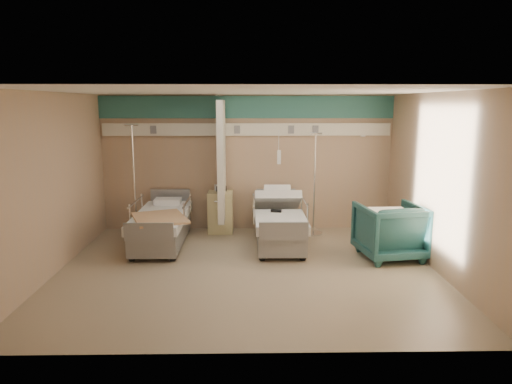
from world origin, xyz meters
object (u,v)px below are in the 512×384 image
at_px(bed_left, 162,229).
at_px(iv_stand_left, 136,213).
at_px(iv_stand_right, 314,214).
at_px(bedside_cabinet, 221,212).
at_px(visitor_armchair, 390,231).
at_px(bed_right, 279,229).

relative_size(bed_left, iv_stand_left, 0.97).
relative_size(iv_stand_right, iv_stand_left, 0.93).
bearing_deg(bedside_cabinet, iv_stand_left, -174.62).
bearing_deg(iv_stand_right, iv_stand_left, 179.63).
distance_m(visitor_armchair, iv_stand_right, 1.83).
bearing_deg(iv_stand_left, bed_right, -14.56).
bearing_deg(bed_right, iv_stand_right, 43.73).
bearing_deg(iv_stand_left, visitor_armchair, -17.60).
bearing_deg(iv_stand_right, bed_right, -136.27).
bearing_deg(iv_stand_right, bed_left, -166.34).
distance_m(visitor_armchair, iv_stand_left, 4.93).
xyz_separation_m(bed_right, iv_stand_right, (0.75, 0.72, 0.11)).
bearing_deg(bedside_cabinet, visitor_armchair, -28.81).
height_order(iv_stand_right, iv_stand_left, iv_stand_left).
relative_size(bed_left, visitor_armchair, 2.07).
distance_m(bed_right, iv_stand_right, 1.04).
xyz_separation_m(bedside_cabinet, visitor_armchair, (3.00, -1.65, 0.05)).
relative_size(bed_right, iv_stand_left, 0.97).
bearing_deg(bed_right, visitor_armchair, -22.07).
distance_m(bed_left, visitor_armchair, 4.12).
relative_size(bed_left, iv_stand_right, 1.05).
distance_m(bedside_cabinet, visitor_armchair, 3.42).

